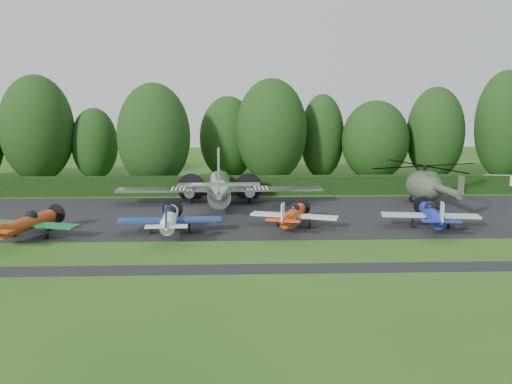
{
  "coord_description": "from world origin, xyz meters",
  "views": [
    {
      "loc": [
        -0.91,
        -39.42,
        10.34
      ],
      "look_at": [
        0.88,
        7.65,
        2.5
      ],
      "focal_mm": 40.0,
      "sensor_mm": 36.0,
      "label": 1
    }
  ],
  "objects_px": {
    "light_plane_blue": "(431,214)",
    "sign_board": "(502,181)",
    "light_plane_orange": "(293,215)",
    "light_plane_red": "(27,223)",
    "helicopter": "(425,183)",
    "light_plane_white": "(170,219)",
    "transport_plane": "(220,188)"
  },
  "relations": [
    {
      "from": "transport_plane",
      "to": "helicopter",
      "type": "height_order",
      "value": "transport_plane"
    },
    {
      "from": "light_plane_white",
      "to": "sign_board",
      "type": "xyz_separation_m",
      "value": [
        33.83,
        17.48,
        0.12
      ]
    },
    {
      "from": "light_plane_blue",
      "to": "helicopter",
      "type": "bearing_deg",
      "value": 65.74
    },
    {
      "from": "transport_plane",
      "to": "light_plane_white",
      "type": "relative_size",
      "value": 2.42
    },
    {
      "from": "light_plane_blue",
      "to": "sign_board",
      "type": "height_order",
      "value": "light_plane_blue"
    },
    {
      "from": "transport_plane",
      "to": "light_plane_red",
      "type": "height_order",
      "value": "transport_plane"
    },
    {
      "from": "light_plane_red",
      "to": "sign_board",
      "type": "relative_size",
      "value": 2.17
    },
    {
      "from": "light_plane_blue",
      "to": "helicopter",
      "type": "distance_m",
      "value": 11.29
    },
    {
      "from": "sign_board",
      "to": "helicopter",
      "type": "bearing_deg",
      "value": -169.36
    },
    {
      "from": "light_plane_blue",
      "to": "transport_plane",
      "type": "bearing_deg",
      "value": 139.85
    },
    {
      "from": "light_plane_orange",
      "to": "light_plane_blue",
      "type": "bearing_deg",
      "value": -22.4
    },
    {
      "from": "transport_plane",
      "to": "light_plane_red",
      "type": "bearing_deg",
      "value": -137.34
    },
    {
      "from": "light_plane_blue",
      "to": "sign_board",
      "type": "relative_size",
      "value": 2.21
    },
    {
      "from": "light_plane_white",
      "to": "light_plane_blue",
      "type": "distance_m",
      "value": 20.48
    },
    {
      "from": "light_plane_white",
      "to": "light_plane_orange",
      "type": "xyz_separation_m",
      "value": [
        9.54,
        1.8,
        -0.14
      ]
    },
    {
      "from": "sign_board",
      "to": "light_plane_blue",
      "type": "bearing_deg",
      "value": -146.94
    },
    {
      "from": "light_plane_blue",
      "to": "light_plane_white",
      "type": "bearing_deg",
      "value": 174.27
    },
    {
      "from": "transport_plane",
      "to": "helicopter",
      "type": "distance_m",
      "value": 20.01
    },
    {
      "from": "light_plane_white",
      "to": "sign_board",
      "type": "relative_size",
      "value": 2.28
    },
    {
      "from": "light_plane_blue",
      "to": "sign_board",
      "type": "distance_m",
      "value": 21.2
    },
    {
      "from": "light_plane_white",
      "to": "light_plane_orange",
      "type": "distance_m",
      "value": 9.71
    },
    {
      "from": "helicopter",
      "to": "sign_board",
      "type": "bearing_deg",
      "value": 32.84
    },
    {
      "from": "light_plane_red",
      "to": "helicopter",
      "type": "xyz_separation_m",
      "value": [
        33.88,
        12.77,
        0.88
      ]
    },
    {
      "from": "light_plane_white",
      "to": "sign_board",
      "type": "distance_m",
      "value": 38.08
    },
    {
      "from": "light_plane_orange",
      "to": "light_plane_red",
      "type": "bearing_deg",
      "value": 169.26
    },
    {
      "from": "light_plane_red",
      "to": "sign_board",
      "type": "bearing_deg",
      "value": 6.26
    },
    {
      "from": "helicopter",
      "to": "light_plane_red",
      "type": "bearing_deg",
      "value": -154.96
    },
    {
      "from": "light_plane_orange",
      "to": "sign_board",
      "type": "relative_size",
      "value": 2.04
    },
    {
      "from": "helicopter",
      "to": "light_plane_blue",
      "type": "bearing_deg",
      "value": -101.26
    },
    {
      "from": "light_plane_orange",
      "to": "sign_board",
      "type": "xyz_separation_m",
      "value": [
        24.29,
        15.69,
        0.26
      ]
    },
    {
      "from": "light_plane_red",
      "to": "light_plane_white",
      "type": "height_order",
      "value": "light_plane_white"
    },
    {
      "from": "light_plane_red",
      "to": "sign_board",
      "type": "height_order",
      "value": "light_plane_red"
    }
  ]
}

